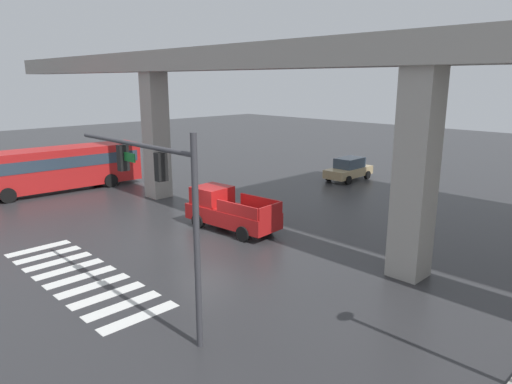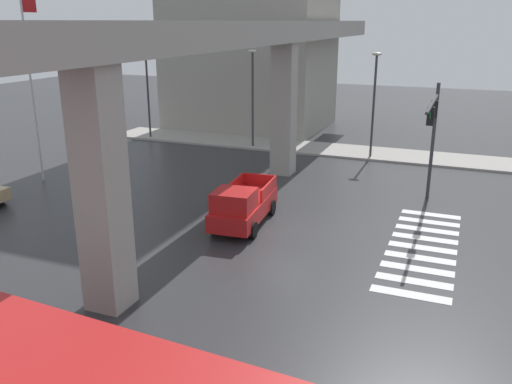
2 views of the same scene
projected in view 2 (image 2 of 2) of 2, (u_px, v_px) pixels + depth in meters
name	position (u px, v px, depth m)	size (l,w,h in m)	color
ground_plane	(286.00, 228.00, 24.89)	(120.00, 120.00, 0.00)	#2D2D30
crosswalk_stripes	(422.00, 248.00, 22.72)	(9.35, 2.80, 0.01)	silver
elevated_overpass	(220.00, 54.00, 23.65)	(57.11, 1.81, 9.22)	#9E9991
sidewalk_east	(330.00, 150.00, 39.73)	(4.00, 36.00, 0.15)	#9E9991
pickup_truck	(242.00, 206.00, 24.86)	(5.25, 2.42, 2.08)	red
traffic_signal_mast	(433.00, 124.00, 26.28)	(6.49, 0.32, 6.20)	#38383D
street_lamp_near_corner	(374.00, 93.00, 36.16)	(0.44, 0.70, 7.24)	#38383D
street_lamp_mid_block	(253.00, 87.00, 39.32)	(0.44, 0.70, 7.24)	#38383D
street_lamp_far_north	(147.00, 82.00, 42.53)	(0.44, 0.70, 7.24)	#38383D
flagpole	(32.00, 79.00, 30.58)	(1.16, 0.12, 10.51)	silver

